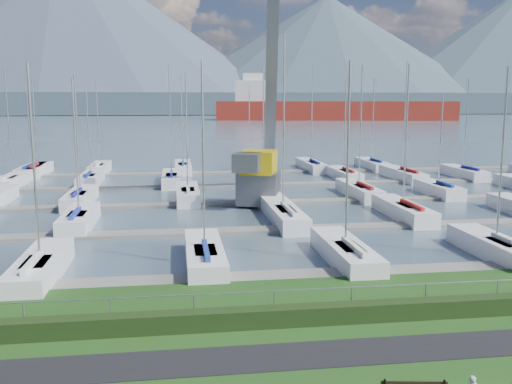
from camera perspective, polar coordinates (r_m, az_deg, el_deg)
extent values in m
cube|color=black|center=(19.58, 6.39, -15.82)|extent=(160.00, 2.00, 0.04)
cube|color=#495C6A|center=(280.33, -7.16, 7.41)|extent=(800.00, 540.00, 0.20)
cube|color=black|center=(21.77, 4.67, -12.17)|extent=(80.00, 0.70, 0.70)
cylinder|color=gray|center=(21.84, 4.47, -9.72)|extent=(80.00, 0.04, 0.04)
cube|color=#3D4D59|center=(350.19, -7.38, 8.80)|extent=(900.00, 80.00, 12.00)
cone|color=#414B5F|center=(429.71, -18.79, 15.35)|extent=(340.00, 340.00, 115.00)
cone|color=#3D4D59|center=(446.46, 7.06, 13.58)|extent=(300.00, 300.00, 85.00)
cube|color=slate|center=(27.88, 1.74, -8.53)|extent=(90.00, 1.60, 0.25)
cube|color=gray|center=(37.42, -0.86, -3.89)|extent=(90.00, 1.60, 0.25)
cube|color=slate|center=(47.15, -2.38, -1.15)|extent=(90.00, 1.60, 0.25)
cube|color=gray|center=(56.98, -3.37, 0.65)|extent=(90.00, 1.60, 0.25)
cube|color=slate|center=(66.86, -4.08, 1.92)|extent=(90.00, 1.60, 0.25)
cube|color=black|center=(16.75, 15.54, -17.90)|extent=(1.78, 0.34, 0.08)
cube|color=#54565C|center=(46.24, 0.27, 0.43)|extent=(4.01, 4.01, 2.60)
cube|color=#BFA00B|center=(45.97, 0.27, 3.02)|extent=(3.50, 4.02, 1.80)
cube|color=slate|center=(50.58, 1.60, 13.80)|extent=(2.43, 11.25, 19.89)
cube|color=#5B5E63|center=(43.81, -0.90, 2.97)|extent=(2.57, 2.70, 1.40)
cube|color=maroon|center=(244.29, 7.87, 7.81)|extent=(100.08, 35.04, 10.00)
cube|color=silver|center=(243.24, -0.31, 9.66)|extent=(16.24, 16.24, 12.00)
cube|color=silver|center=(243.39, -0.31, 11.30)|extent=(9.28, 9.28, 4.00)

